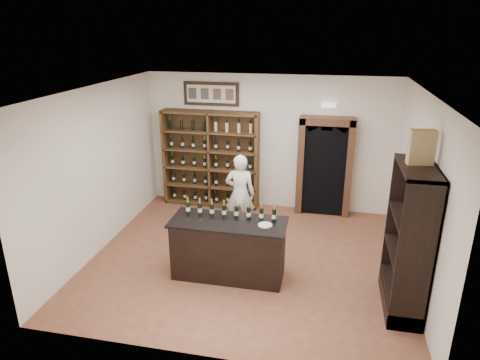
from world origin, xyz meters
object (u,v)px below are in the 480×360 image
(counter_bottle_0, at_px, (188,208))
(tasting_counter, at_px, (229,249))
(side_cabinet, at_px, (408,262))
(wine_crate, at_px, (422,147))
(wine_shelf, at_px, (211,159))
(shopkeeper, at_px, (240,194))

(counter_bottle_0, bearing_deg, tasting_counter, -10.61)
(tasting_counter, bearing_deg, side_cabinet, -6.28)
(wine_crate, bearing_deg, wine_shelf, 132.84)
(wine_shelf, distance_m, side_cabinet, 5.02)
(shopkeeper, distance_m, wine_crate, 3.78)
(wine_shelf, height_order, shopkeeper, wine_shelf)
(counter_bottle_0, height_order, side_cabinet, side_cabinet)
(wine_shelf, relative_size, wine_crate, 4.63)
(counter_bottle_0, height_order, shopkeeper, shopkeeper)
(wine_shelf, xyz_separation_m, shopkeeper, (0.94, -1.26, -0.29))
(tasting_counter, relative_size, wine_crate, 3.95)
(shopkeeper, bearing_deg, side_cabinet, 143.60)
(counter_bottle_0, height_order, wine_crate, wine_crate)
(wine_shelf, xyz_separation_m, counter_bottle_0, (0.38, -2.80, 0.01))
(wine_shelf, bearing_deg, side_cabinet, -40.21)
(wine_crate, bearing_deg, counter_bottle_0, 166.75)
(counter_bottle_0, bearing_deg, wine_shelf, 97.73)
(wine_shelf, bearing_deg, tasting_counter, -69.44)
(counter_bottle_0, xyz_separation_m, side_cabinet, (3.44, -0.43, -0.35))
(shopkeeper, height_order, wine_crate, wine_crate)
(side_cabinet, distance_m, wine_crate, 1.69)
(tasting_counter, bearing_deg, wine_shelf, 110.56)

